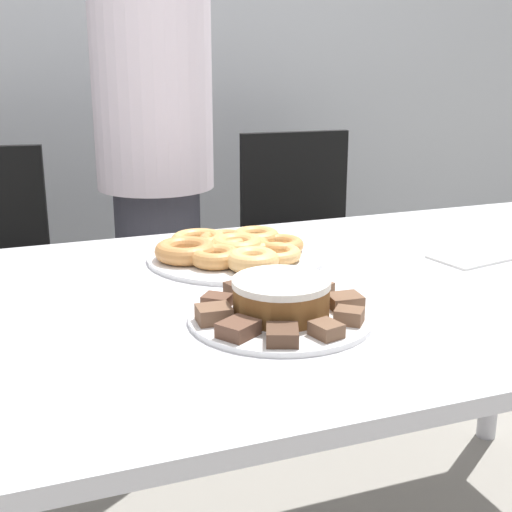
{
  "coord_description": "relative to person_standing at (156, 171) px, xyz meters",
  "views": [
    {
      "loc": [
        -0.47,
        -1.2,
        1.2
      ],
      "look_at": [
        -0.01,
        0.05,
        0.81
      ],
      "focal_mm": 50.0,
      "sensor_mm": 36.0,
      "label": 1
    }
  ],
  "objects": [
    {
      "name": "lamington_5",
      "position": [
        -0.14,
        -1.01,
        -0.07
      ],
      "size": [
        0.06,
        0.05,
        0.03
      ],
      "rotation": [
        0.0,
        0.0,
        9.36
      ],
      "color": "brown",
      "rests_on": "plate_cake"
    },
    {
      "name": "donut_0",
      "position": [
        0.03,
        -0.64,
        -0.07
      ],
      "size": [
        0.12,
        0.12,
        0.04
      ],
      "color": "tan",
      "rests_on": "plate_donuts"
    },
    {
      "name": "donut_1",
      "position": [
        0.13,
        -0.66,
        -0.07
      ],
      "size": [
        0.11,
        0.11,
        0.03
      ],
      "color": "#D18E4C",
      "rests_on": "plate_donuts"
    },
    {
      "name": "lamington_8",
      "position": [
        0.01,
        -1.13,
        -0.07
      ],
      "size": [
        0.05,
        0.06,
        0.02
      ],
      "rotation": [
        0.0,
        0.0,
        11.25
      ],
      "color": "brown",
      "rests_on": "plate_cake"
    },
    {
      "name": "lamington_0",
      "position": [
        0.1,
        -1.03,
        -0.07
      ],
      "size": [
        0.06,
        0.05,
        0.02
      ],
      "rotation": [
        0.0,
        0.0,
        6.22
      ],
      "color": "brown",
      "rests_on": "plate_cake"
    },
    {
      "name": "napkin",
      "position": [
        0.51,
        -0.83,
        -0.09
      ],
      "size": [
        0.17,
        0.14,
        0.01
      ],
      "color": "white",
      "rests_on": "table"
    },
    {
      "name": "donut_4",
      "position": [
        -0.03,
        -0.57,
        -0.07
      ],
      "size": [
        0.13,
        0.13,
        0.03
      ],
      "color": "tan",
      "rests_on": "plate_donuts"
    },
    {
      "name": "lamington_9",
      "position": [
        0.07,
        -1.09,
        -0.07
      ],
      "size": [
        0.06,
        0.06,
        0.02
      ],
      "rotation": [
        0.0,
        0.0,
        11.87
      ],
      "color": "brown",
      "rests_on": "plate_cake"
    },
    {
      "name": "plate_cake",
      "position": [
        -0.02,
        -1.02,
        -0.09
      ],
      "size": [
        0.32,
        0.32,
        0.01
      ],
      "color": "white",
      "rests_on": "table"
    },
    {
      "name": "lamington_1",
      "position": [
        0.08,
        -0.96,
        -0.07
      ],
      "size": [
        0.07,
        0.06,
        0.02
      ],
      "rotation": [
        0.0,
        0.0,
        6.85
      ],
      "color": "brown",
      "rests_on": "plate_cake"
    },
    {
      "name": "plate_donuts",
      "position": [
        0.03,
        -0.64,
        -0.09
      ],
      "size": [
        0.4,
        0.4,
        0.01
      ],
      "color": "white",
      "rests_on": "table"
    },
    {
      "name": "lamington_4",
      "position": [
        -0.11,
        -0.94,
        -0.07
      ],
      "size": [
        0.06,
        0.06,
        0.02
      ],
      "rotation": [
        0.0,
        0.0,
        8.73
      ],
      "color": "brown",
      "rests_on": "plate_cake"
    },
    {
      "name": "lamington_3",
      "position": [
        -0.05,
        -0.9,
        -0.07
      ],
      "size": [
        0.06,
        0.07,
        0.02
      ],
      "rotation": [
        0.0,
        0.0,
        8.1
      ],
      "color": "#513828",
      "rests_on": "plate_cake"
    },
    {
      "name": "frosted_cake",
      "position": [
        -0.02,
        -1.02,
        -0.05
      ],
      "size": [
        0.17,
        0.17,
        0.06
      ],
      "color": "brown",
      "rests_on": "plate_cake"
    },
    {
      "name": "wall_back",
      "position": [
        0.01,
        0.72,
        0.46
      ],
      "size": [
        8.0,
        0.05,
        2.6
      ],
      "color": "#B2B7BC",
      "rests_on": "ground_plane"
    },
    {
      "name": "donut_8",
      "position": [
        0.09,
        -0.72,
        -0.07
      ],
      "size": [
        0.12,
        0.12,
        0.03
      ],
      "color": "#E5AD66",
      "rests_on": "plate_donuts"
    },
    {
      "name": "lamington_7",
      "position": [
        -0.06,
        -1.13,
        -0.07
      ],
      "size": [
        0.07,
        0.07,
        0.02
      ],
      "rotation": [
        0.0,
        0.0,
        10.62
      ],
      "color": "#513828",
      "rests_on": "plate_cake"
    },
    {
      "name": "person_standing",
      "position": [
        0.0,
        0.0,
        0.0
      ],
      "size": [
        0.35,
        0.35,
        1.6
      ],
      "color": "#383842",
      "rests_on": "ground_plane"
    },
    {
      "name": "donut_3",
      "position": [
        0.03,
        -0.58,
        -0.07
      ],
      "size": [
        0.12,
        0.12,
        0.03
      ],
      "color": "#C68447",
      "rests_on": "plate_donuts"
    },
    {
      "name": "lamington_2",
      "position": [
        0.03,
        -0.91,
        -0.07
      ],
      "size": [
        0.06,
        0.06,
        0.03
      ],
      "rotation": [
        0.0,
        0.0,
        7.48
      ],
      "color": "#513828",
      "rests_on": "plate_cake"
    },
    {
      "name": "donut_2",
      "position": [
        0.1,
        -0.58,
        -0.07
      ],
      "size": [
        0.11,
        0.11,
        0.04
      ],
      "color": "tan",
      "rests_on": "plate_donuts"
    },
    {
      "name": "donut_5",
      "position": [
        -0.08,
        -0.64,
        -0.06
      ],
      "size": [
        0.14,
        0.14,
        0.04
      ],
      "color": "#C68447",
      "rests_on": "plate_donuts"
    },
    {
      "name": "donut_7",
      "position": [
        0.03,
        -0.76,
        -0.06
      ],
      "size": [
        0.11,
        0.11,
        0.04
      ],
      "color": "#E5AD66",
      "rests_on": "plate_donuts"
    },
    {
      "name": "office_chair_right",
      "position": [
        0.54,
        0.09,
        -0.41
      ],
      "size": [
        0.47,
        0.47,
        0.91
      ],
      "rotation": [
        0.0,
        0.0,
        -0.08
      ],
      "color": "black",
      "rests_on": "ground_plane"
    },
    {
      "name": "donut_6",
      "position": [
        -0.04,
        -0.71,
        -0.07
      ],
      "size": [
        0.11,
        0.11,
        0.04
      ],
      "color": "#D18E4C",
      "rests_on": "plate_donuts"
    },
    {
      "name": "lamington_6",
      "position": [
        -0.12,
        -1.08,
        -0.07
      ],
      "size": [
        0.08,
        0.07,
        0.02
      ],
      "rotation": [
        0.0,
        0.0,
        9.99
      ],
      "color": "brown",
      "rests_on": "plate_cake"
    },
    {
      "name": "table",
      "position": [
        0.01,
        -0.88,
        -0.16
      ],
      "size": [
        1.98,
        1.0,
        0.75
      ],
      "color": "silver",
      "rests_on": "ground_plane"
    }
  ]
}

